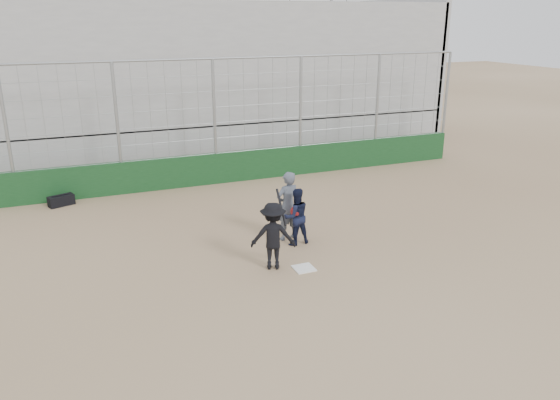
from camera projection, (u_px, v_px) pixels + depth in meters
name	position (u px, v px, depth m)	size (l,w,h in m)	color
ground	(304.00, 269.00, 11.91)	(90.00, 90.00, 0.00)	brown
home_plate	(304.00, 268.00, 11.91)	(0.44, 0.44, 0.02)	white
backstop	(216.00, 155.00, 17.76)	(18.10, 0.25, 4.04)	#113517
bleachers	(180.00, 78.00, 21.48)	(20.25, 6.70, 6.98)	gray
batter_at_plate	(273.00, 236.00, 11.74)	(1.10, 0.87, 1.68)	black
catcher_crouched	(296.00, 226.00, 13.04)	(0.73, 0.60, 0.98)	black
umpire	(288.00, 209.00, 13.28)	(0.63, 0.41, 1.55)	#484F5B
equipment_bag	(61.00, 201.00, 15.85)	(0.77, 0.53, 0.34)	black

